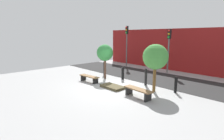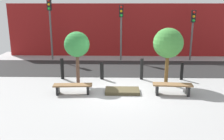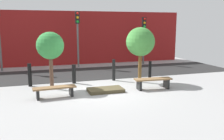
# 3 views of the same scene
# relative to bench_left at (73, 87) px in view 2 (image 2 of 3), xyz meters

# --- Properties ---
(ground_plane) EXTENTS (18.00, 18.00, 0.00)m
(ground_plane) POSITION_rel_bench_left_xyz_m (2.12, 0.28, -0.30)
(ground_plane) COLOR #9B9B9B
(road_strip) EXTENTS (18.00, 3.90, 0.01)m
(road_strip) POSITION_rel_bench_left_xyz_m (2.12, 4.37, -0.30)
(road_strip) COLOR #252525
(road_strip) RESTS_ON ground
(building_facade) EXTENTS (16.20, 0.50, 3.73)m
(building_facade) POSITION_rel_bench_left_xyz_m (2.12, 8.15, 1.56)
(building_facade) COLOR maroon
(building_facade) RESTS_ON ground
(bench_left) EXTENTS (1.67, 0.53, 0.42)m
(bench_left) POSITION_rel_bench_left_xyz_m (0.00, 0.00, 0.00)
(bench_left) COLOR black
(bench_left) RESTS_ON ground
(bench_right) EXTENTS (1.68, 0.56, 0.48)m
(bench_right) POSITION_rel_bench_left_xyz_m (4.24, 0.00, 0.03)
(bench_right) COLOR black
(bench_right) RESTS_ON ground
(planter_bed) EXTENTS (1.48, 0.81, 0.14)m
(planter_bed) POSITION_rel_bench_left_xyz_m (2.12, 0.20, -0.23)
(planter_bed) COLOR #4C432C
(planter_bed) RESTS_ON ground
(tree_behind_left_bench) EXTENTS (1.19, 1.19, 2.50)m
(tree_behind_left_bench) POSITION_rel_bench_left_xyz_m (0.00, 1.44, 1.58)
(tree_behind_left_bench) COLOR brown
(tree_behind_left_bench) RESTS_ON ground
(tree_behind_right_bench) EXTENTS (1.39, 1.39, 2.68)m
(tree_behind_right_bench) POSITION_rel_bench_left_xyz_m (4.24, 1.44, 1.66)
(tree_behind_right_bench) COLOR brown
(tree_behind_right_bench) RESTS_ON ground
(bollard_far_left) EXTENTS (0.17, 0.17, 1.07)m
(bollard_far_left) POSITION_rel_bench_left_xyz_m (-0.92, 2.17, 0.23)
(bollard_far_left) COLOR black
(bollard_far_left) RESTS_ON ground
(bollard_left) EXTENTS (0.19, 0.19, 0.92)m
(bollard_left) POSITION_rel_bench_left_xyz_m (1.11, 2.17, 0.15)
(bollard_left) COLOR black
(bollard_left) RESTS_ON ground
(bollard_center) EXTENTS (0.16, 0.16, 1.08)m
(bollard_center) POSITION_rel_bench_left_xyz_m (3.13, 2.17, 0.24)
(bollard_center) COLOR black
(bollard_center) RESTS_ON ground
(bollard_right) EXTENTS (0.16, 0.16, 0.90)m
(bollard_right) POSITION_rel_bench_left_xyz_m (5.16, 2.17, 0.15)
(bollard_right) COLOR black
(bollard_right) RESTS_ON ground
(traffic_light_west) EXTENTS (0.28, 0.27, 4.06)m
(traffic_light_west) POSITION_rel_bench_left_xyz_m (-2.58, 6.60, 2.48)
(traffic_light_west) COLOR #565656
(traffic_light_west) RESTS_ON ground
(traffic_light_mid_west) EXTENTS (0.28, 0.27, 3.64)m
(traffic_light_mid_west) POSITION_rel_bench_left_xyz_m (2.12, 6.60, 2.21)
(traffic_light_mid_west) COLOR #5D5D5D
(traffic_light_mid_west) RESTS_ON ground
(traffic_light_mid_east) EXTENTS (0.28, 0.27, 3.31)m
(traffic_light_mid_east) POSITION_rel_bench_left_xyz_m (6.81, 6.60, 2.00)
(traffic_light_mid_east) COLOR #525252
(traffic_light_mid_east) RESTS_ON ground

